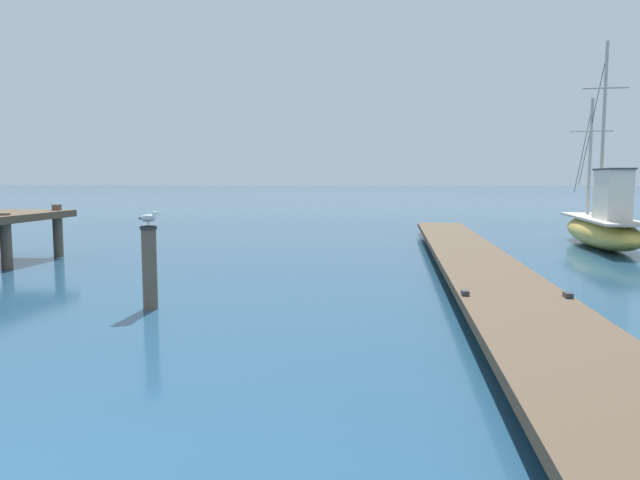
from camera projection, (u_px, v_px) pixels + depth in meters
The scene contains 4 objects.
floating_dock at pixel (476, 262), 14.07m from camera, with size 2.38×23.36×0.53m.
fishing_boat_0 at pixel (603, 225), 20.08m from camera, with size 1.91×7.74×6.93m.
mooring_piling at pixel (150, 266), 10.58m from camera, with size 0.30×0.30×1.49m.
perched_seagull at pixel (148, 218), 10.49m from camera, with size 0.35×0.26×0.27m.
Camera 1 is at (3.27, -2.22, 2.33)m, focal length 33.35 mm.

